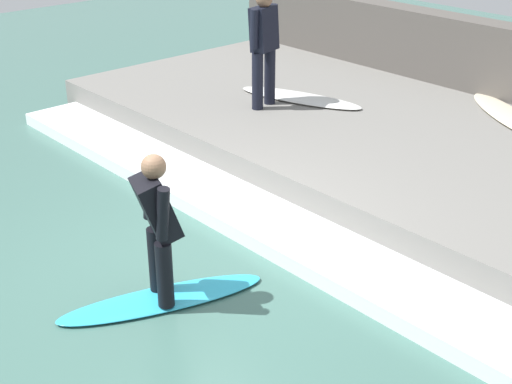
# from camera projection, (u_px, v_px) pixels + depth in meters

# --- Properties ---
(ground_plane) EXTENTS (28.00, 28.00, 0.00)m
(ground_plane) POSITION_uv_depth(u_px,v_px,m) (200.00, 275.00, 7.37)
(ground_plane) COLOR #426B60
(concrete_ledge) EXTENTS (4.40, 11.40, 0.49)m
(concrete_ledge) POSITION_uv_depth(u_px,v_px,m) (423.00, 157.00, 9.58)
(concrete_ledge) COLOR slate
(concrete_ledge) RESTS_ON ground_plane
(wave_foam_crest) EXTENTS (0.90, 10.83, 0.18)m
(wave_foam_crest) POSITION_uv_depth(u_px,v_px,m) (282.00, 231.00, 8.04)
(wave_foam_crest) COLOR white
(wave_foam_crest) RESTS_ON ground_plane
(surfboard_riding) EXTENTS (2.08, 1.12, 0.06)m
(surfboard_riding) POSITION_uv_depth(u_px,v_px,m) (163.00, 299.00, 6.92)
(surfboard_riding) COLOR #2DADD1
(surfboard_riding) RESTS_ON ground_plane
(surfer_riding) EXTENTS (0.51, 0.61, 1.49)m
(surfer_riding) POSITION_uv_depth(u_px,v_px,m) (157.00, 221.00, 6.55)
(surfer_riding) COLOR black
(surfer_riding) RESTS_ON surfboard_riding
(surfer_waiting_near) EXTENTS (0.58, 0.36, 1.71)m
(surfer_waiting_near) POSITION_uv_depth(u_px,v_px,m) (264.00, 43.00, 10.33)
(surfer_waiting_near) COLOR black
(surfer_waiting_near) RESTS_ON concrete_ledge
(surfboard_waiting_near) EXTENTS (1.11, 2.12, 0.06)m
(surfboard_waiting_near) POSITION_uv_depth(u_px,v_px,m) (300.00, 98.00, 11.01)
(surfboard_waiting_near) COLOR white
(surfboard_waiting_near) RESTS_ON concrete_ledge
(surfboard_spare) EXTENTS (1.55, 1.95, 0.06)m
(surfboard_spare) POSITION_uv_depth(u_px,v_px,m) (507.00, 115.00, 10.30)
(surfboard_spare) COLOR beige
(surfboard_spare) RESTS_ON concrete_ledge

